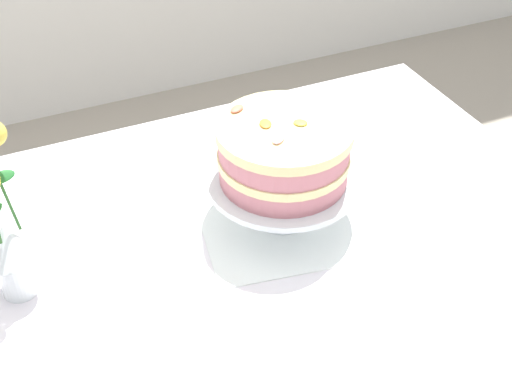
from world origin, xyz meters
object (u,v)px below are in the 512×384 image
(layer_cake, at_px, (284,152))
(cake_stand, at_px, (283,184))
(flower_vase, at_px, (3,231))
(dining_table, at_px, (242,300))

(layer_cake, bearing_deg, cake_stand, -31.30)
(flower_vase, bearing_deg, cake_stand, -1.08)
(cake_stand, distance_m, flower_vase, 0.50)
(cake_stand, xyz_separation_m, flower_vase, (-0.50, 0.01, 0.06))
(dining_table, relative_size, flower_vase, 4.01)
(cake_stand, height_order, layer_cake, layer_cake)
(layer_cake, relative_size, flower_vase, 0.72)
(layer_cake, distance_m, flower_vase, 0.50)
(cake_stand, distance_m, layer_cake, 0.08)
(dining_table, height_order, layer_cake, layer_cake)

